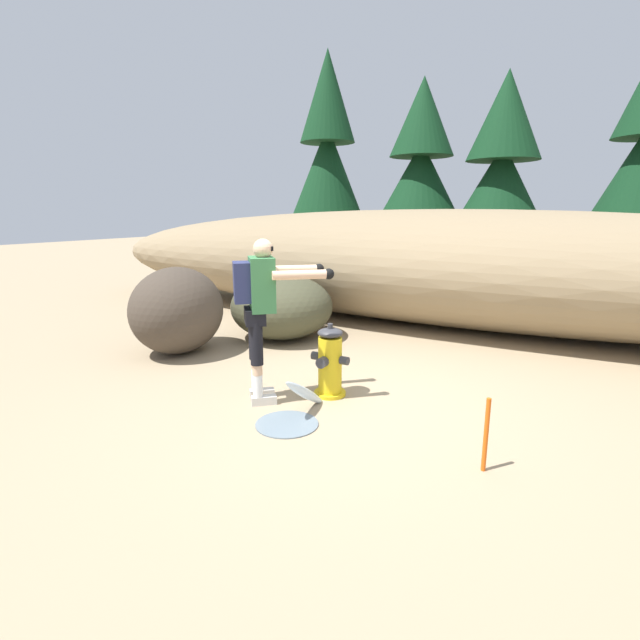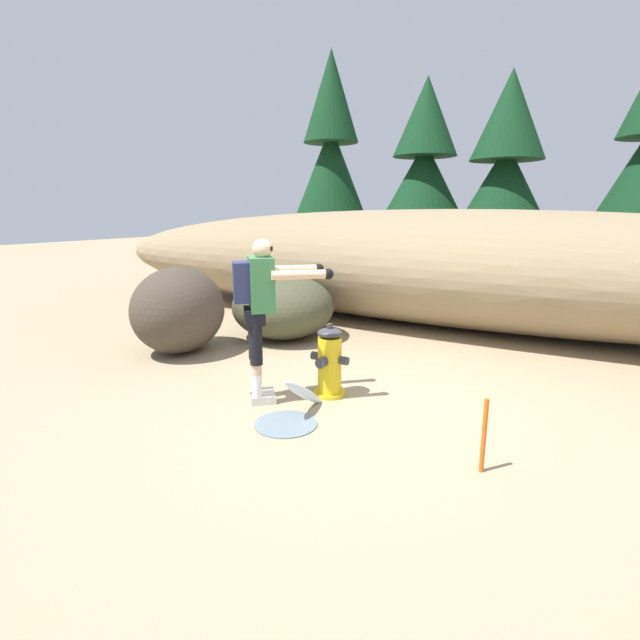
% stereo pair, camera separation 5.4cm
% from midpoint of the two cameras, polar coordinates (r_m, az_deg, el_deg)
% --- Properties ---
extents(ground_plane, '(56.00, 56.00, 0.04)m').
position_cam_midpoint_polar(ground_plane, '(5.10, 1.85, -9.97)').
color(ground_plane, '#998466').
extents(dirt_embankment, '(15.78, 3.20, 2.00)m').
position_cam_midpoint_polar(dirt_embankment, '(8.67, 15.16, 6.16)').
color(dirt_embankment, '#897556').
rests_on(dirt_embankment, ground_plane).
extents(fire_hydrant, '(0.44, 0.39, 0.80)m').
position_cam_midpoint_polar(fire_hydrant, '(5.13, 1.45, -5.18)').
color(fire_hydrant, gold).
rests_on(fire_hydrant, ground_plane).
extents(hydrant_water_jet, '(0.60, 1.01, 0.53)m').
position_cam_midpoint_polar(hydrant_water_jet, '(4.70, -2.31, -10.02)').
color(hydrant_water_jet, silver).
rests_on(hydrant_water_jet, ground_plane).
extents(utility_worker, '(0.98, 0.94, 1.70)m').
position_cam_midpoint_polar(utility_worker, '(4.84, -6.80, 2.40)').
color(utility_worker, beige).
rests_on(utility_worker, ground_plane).
extents(boulder_large, '(2.24, 2.26, 1.00)m').
position_cam_midpoint_polar(boulder_large, '(7.47, -4.26, 1.64)').
color(boulder_large, '#40402C').
rests_on(boulder_large, ground_plane).
extents(boulder_mid, '(1.51, 1.68, 1.22)m').
position_cam_midpoint_polar(boulder_mid, '(6.94, -16.49, 1.16)').
color(boulder_mid, '#41372E').
rests_on(boulder_mid, ground_plane).
extents(pine_tree_far_left, '(2.69, 2.69, 6.84)m').
position_cam_midpoint_polar(pine_tree_far_left, '(16.02, 1.41, 18.94)').
color(pine_tree_far_left, '#47331E').
rests_on(pine_tree_far_left, ground_plane).
extents(pine_tree_left, '(2.82, 2.82, 5.68)m').
position_cam_midpoint_polar(pine_tree_left, '(14.76, 12.54, 17.26)').
color(pine_tree_left, '#47331E').
rests_on(pine_tree_left, ground_plane).
extents(pine_tree_center, '(2.94, 2.94, 5.53)m').
position_cam_midpoint_polar(pine_tree_center, '(14.06, 21.52, 15.92)').
color(pine_tree_center, '#47331E').
rests_on(pine_tree_center, ground_plane).
extents(survey_stake, '(0.04, 0.04, 0.60)m').
position_cam_midpoint_polar(survey_stake, '(3.92, 19.55, -13.02)').
color(survey_stake, '#E55914').
rests_on(survey_stake, ground_plane).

